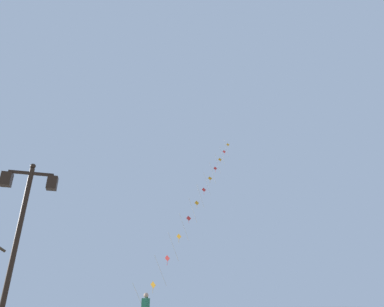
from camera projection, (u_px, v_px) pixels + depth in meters
twin_lantern_lamp_post at (22, 215)px, 9.17m from camera, size 1.53×0.28×5.12m
kite_train at (200, 197)px, 25.89m from camera, size 11.12×13.67×17.60m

